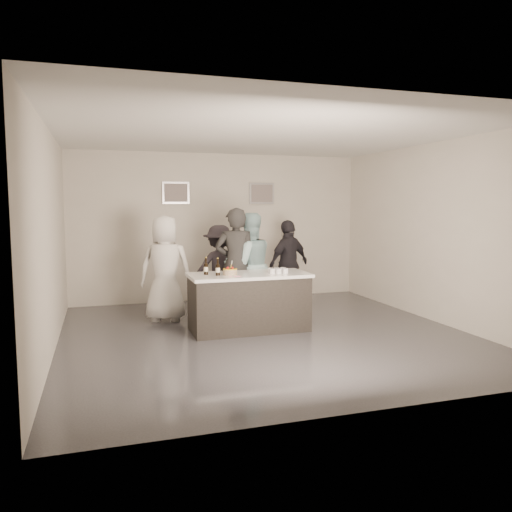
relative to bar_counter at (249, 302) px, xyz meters
name	(u,v)px	position (x,y,z in m)	size (l,w,h in m)	color
floor	(266,334)	(0.18, -0.32, -0.45)	(6.00, 6.00, 0.00)	#3D3D42
ceiling	(266,134)	(0.18, -0.32, 2.55)	(6.00, 6.00, 0.00)	white
wall_back	(220,227)	(0.18, 2.68, 1.05)	(6.00, 0.04, 3.00)	beige
wall_front	(369,256)	(0.18, -3.32, 1.05)	(6.00, 0.04, 3.00)	beige
wall_left	(50,240)	(-2.82, -0.32, 1.05)	(0.04, 6.00, 3.00)	beige
wall_right	(436,233)	(3.18, -0.32, 1.05)	(0.04, 6.00, 3.00)	beige
picture_left	(176,193)	(-0.72, 2.65, 1.75)	(0.54, 0.04, 0.44)	#B2B2B7
picture_right	(262,193)	(1.08, 2.65, 1.75)	(0.54, 0.04, 0.44)	#B2B2B7
bar_counter	(249,302)	(0.00, 0.00, 0.00)	(1.86, 0.86, 0.90)	white
cake	(230,272)	(-0.31, -0.04, 0.49)	(0.22, 0.22, 0.08)	yellow
beer_bottle_a	(206,266)	(-0.66, 0.07, 0.58)	(0.07, 0.07, 0.26)	black
beer_bottle_b	(218,267)	(-0.51, -0.08, 0.58)	(0.07, 0.07, 0.26)	black
tumbler_cluster	(278,271)	(0.45, -0.08, 0.49)	(0.30, 0.19, 0.08)	gold
candles	(234,276)	(-0.31, -0.26, 0.45)	(0.24, 0.08, 0.01)	pink
person_main_black	(236,265)	(-0.02, 0.72, 0.51)	(0.70, 0.46, 1.92)	#252525
person_main_blue	(249,266)	(0.26, 0.85, 0.46)	(0.89, 0.69, 1.83)	#9BC5CA
person_guest_left	(165,268)	(-1.16, 1.04, 0.45)	(0.88, 0.57, 1.79)	silver
person_guest_right	(289,264)	(1.23, 1.47, 0.39)	(0.98, 0.41, 1.68)	#232127
person_guest_back	(219,268)	(-0.09, 1.62, 0.35)	(1.03, 0.59, 1.59)	#272329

